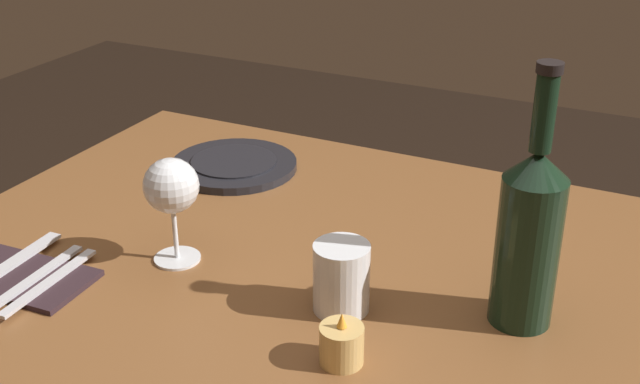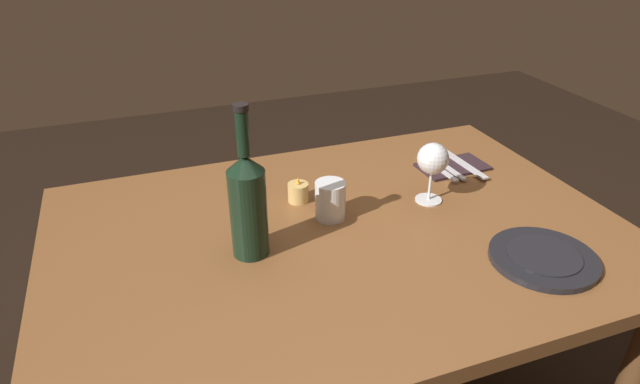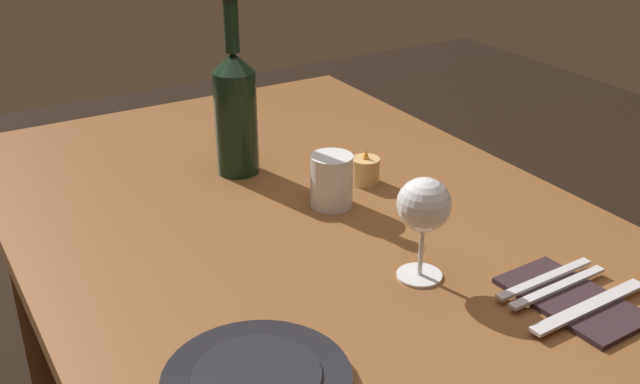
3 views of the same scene
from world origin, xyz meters
TOP-DOWN VIEW (x-y plane):
  - dining_table at (0.00, 0.00)m, footprint 1.30×0.90m
  - wine_glass_left at (0.26, 0.05)m, footprint 0.08×0.08m
  - wine_bottle at (-0.21, -0.01)m, footprint 0.08×0.08m
  - water_tumbler at (0.00, 0.06)m, footprint 0.07×0.07m
  - votive_candle at (-0.05, 0.16)m, footprint 0.05×0.05m
  - dinner_plate at (0.35, -0.26)m, footprint 0.22×0.22m
  - folded_napkin at (0.42, 0.19)m, footprint 0.19×0.12m
  - fork_inner at (0.39, 0.19)m, footprint 0.02×0.18m
  - fork_outer at (0.37, 0.19)m, footprint 0.02×0.18m
  - table_knife at (0.45, 0.19)m, footprint 0.03×0.21m

SIDE VIEW (x-z plane):
  - dining_table at x=0.00m, z-range 0.28..1.02m
  - folded_napkin at x=0.42m, z-range 0.74..0.75m
  - dinner_plate at x=0.35m, z-range 0.74..0.76m
  - fork_inner at x=0.39m, z-range 0.75..0.75m
  - fork_outer at x=0.37m, z-range 0.75..0.75m
  - table_knife at x=0.45m, z-range 0.75..0.75m
  - votive_candle at x=-0.05m, z-range 0.73..0.80m
  - water_tumbler at x=0.00m, z-range 0.74..0.83m
  - wine_glass_left at x=0.26m, z-range 0.77..0.93m
  - wine_bottle at x=-0.21m, z-range 0.70..1.03m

